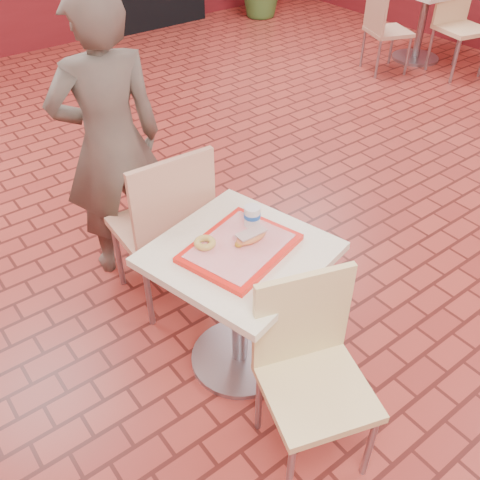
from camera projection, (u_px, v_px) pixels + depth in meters
room_shell at (398, 6)px, 2.76m from camera, size 8.01×10.01×3.01m
wainscot_band at (369, 172)px, 3.38m from camera, size 8.00×10.00×1.00m
main_table at (240, 290)px, 2.53m from camera, size 0.71×0.71×0.75m
chair_main_front at (310, 365)px, 2.19m from camera, size 0.53×0.53×0.91m
chair_main_back at (166, 223)px, 2.87m from camera, size 0.49×0.49×1.00m
customer at (111, 143)px, 2.97m from camera, size 0.68×0.51×1.69m
serving_tray at (240, 248)px, 2.37m from camera, size 0.48×0.37×0.03m
ring_donut at (205, 243)px, 2.35m from camera, size 0.12×0.12×0.03m
long_john_donut at (250, 237)px, 2.37m from camera, size 0.17×0.08×0.05m
paper_cup at (252, 216)px, 2.45m from camera, size 0.08×0.08×0.10m
second_table at (424, 12)px, 6.02m from camera, size 0.75×0.75×0.79m
chair_second_left at (383, 25)px, 5.73m from camera, size 0.54×0.54×0.91m
chair_second_front at (459, 19)px, 5.71m from camera, size 0.56×0.56×1.02m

